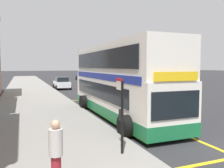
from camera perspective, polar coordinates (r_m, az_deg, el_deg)
ground_plane at (r=38.22m, az=-9.21°, el=-0.33°), size 260.00×260.00×0.00m
pavement_near at (r=37.38m, az=-19.75°, el=-0.53°), size 6.00×76.00×0.14m
double_decker_bus at (r=14.28m, az=1.63°, el=0.20°), size 3.28×11.46×4.40m
bus_bay_markings at (r=14.59m, az=1.07°, el=-7.89°), size 2.85×15.31×0.01m
bus_stop_sign at (r=7.92m, az=2.30°, el=-6.15°), size 0.09×0.51×2.56m
parked_car_white_behind at (r=32.44m, az=-12.26°, el=0.21°), size 2.09×4.20×1.62m
parked_car_navy_kerbside at (r=52.59m, az=-7.52°, el=1.84°), size 2.09×4.20×1.62m
pedestrian_waiting_near_sign at (r=5.96m, az=-13.64°, el=-15.83°), size 0.34×0.34×1.69m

